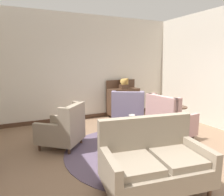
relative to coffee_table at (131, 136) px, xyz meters
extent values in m
plane|color=#896B51|center=(0.14, -0.30, -0.36)|extent=(8.97, 8.97, 0.00)
cube|color=silver|center=(0.14, 2.90, 1.27)|extent=(5.89, 0.08, 3.26)
cube|color=silver|center=(3.01, 0.66, 1.27)|extent=(0.08, 4.49, 3.26)
cube|color=#4C3323|center=(0.14, 2.85, -0.30)|extent=(5.73, 0.03, 0.12)
cylinder|color=#5B4C60|center=(0.14, 0.00, -0.35)|extent=(2.97, 2.97, 0.01)
cylinder|color=#4C3323|center=(0.00, 0.00, 0.06)|extent=(0.87, 0.87, 0.04)
cylinder|color=#4C3323|center=(0.00, 0.00, -0.14)|extent=(0.10, 0.10, 0.37)
cube|color=#4C3323|center=(0.22, 0.01, -0.33)|extent=(0.28, 0.07, 0.07)
cube|color=#4C3323|center=(-0.11, 0.19, -0.33)|extent=(0.19, 0.27, 0.07)
cube|color=#4C3323|center=(-0.11, -0.19, -0.33)|extent=(0.19, 0.27, 0.07)
cylinder|color=beige|center=(-0.01, -0.04, 0.09)|extent=(0.10, 0.10, 0.02)
ellipsoid|color=beige|center=(-0.01, -0.04, 0.23)|extent=(0.19, 0.19, 0.26)
cylinder|color=beige|center=(-0.01, -0.04, 0.40)|extent=(0.08, 0.08, 0.08)
torus|color=beige|center=(-0.01, -0.04, 0.44)|extent=(0.13, 0.13, 0.02)
cube|color=gray|center=(-0.31, -1.23, -0.08)|extent=(1.61, 1.06, 0.27)
cube|color=gray|center=(-0.26, -0.87, 0.35)|extent=(1.51, 0.35, 0.60)
cube|color=gray|center=(-0.64, -1.22, 0.10)|extent=(0.69, 0.73, 0.10)
cube|color=gray|center=(0.01, -1.31, 0.10)|extent=(0.69, 0.73, 0.10)
cube|color=gray|center=(-1.01, -1.18, 0.16)|extent=(0.22, 0.76, 0.22)
cube|color=gray|center=(0.37, -1.38, 0.16)|extent=(0.22, 0.76, 0.22)
cylinder|color=#4C3323|center=(0.29, -1.66, -0.29)|extent=(0.06, 0.06, 0.14)
cylinder|color=#4C3323|center=(-0.90, -0.79, -0.29)|extent=(0.06, 0.06, 0.14)
cylinder|color=#4C3323|center=(0.39, -0.98, -0.29)|extent=(0.06, 0.06, 0.14)
cube|color=tan|center=(1.25, 0.25, -0.06)|extent=(0.99, 0.96, 0.32)
cube|color=tan|center=(0.87, 0.20, 0.41)|extent=(0.25, 0.87, 0.63)
cube|color=tan|center=(1.01, -0.16, 0.49)|extent=(0.21, 0.12, 0.48)
cube|color=tan|center=(0.92, 0.59, 0.49)|extent=(0.21, 0.12, 0.48)
cube|color=tan|center=(1.34, -0.12, 0.20)|extent=(0.80, 0.20, 0.20)
cube|color=tan|center=(1.25, 0.63, 0.20)|extent=(0.80, 0.20, 0.20)
cylinder|color=#4C3323|center=(1.65, -0.05, -0.29)|extent=(0.06, 0.06, 0.14)
cylinder|color=#4C3323|center=(1.56, 0.64, -0.29)|extent=(0.06, 0.06, 0.14)
cylinder|color=#4C3323|center=(0.93, -0.14, -0.29)|extent=(0.06, 0.06, 0.14)
cylinder|color=#4C3323|center=(0.84, 0.55, -0.29)|extent=(0.06, 0.06, 0.14)
cube|color=gray|center=(-1.23, 0.91, -0.08)|extent=(1.13, 1.12, 0.28)
cube|color=gray|center=(-0.96, 0.68, 0.33)|extent=(0.59, 0.66, 0.54)
cube|color=gray|center=(-0.82, 0.99, 0.39)|extent=(0.22, 0.21, 0.41)
cube|color=gray|center=(-1.24, 0.50, 0.39)|extent=(0.22, 0.21, 0.41)
cube|color=gray|center=(-1.05, 1.19, 0.15)|extent=(0.63, 0.56, 0.18)
cube|color=gray|center=(-1.48, 0.70, 0.15)|extent=(0.63, 0.56, 0.18)
cylinder|color=#4C3323|center=(-1.30, 1.36, -0.29)|extent=(0.06, 0.06, 0.14)
cylinder|color=#4C3323|center=(-1.68, 0.91, -0.29)|extent=(0.06, 0.06, 0.14)
cylinder|color=#4C3323|center=(-0.78, 0.91, -0.29)|extent=(0.06, 0.06, 0.14)
cylinder|color=#4C3323|center=(-1.16, 0.47, -0.29)|extent=(0.06, 0.06, 0.14)
cube|color=slate|center=(0.65, 1.31, -0.06)|extent=(1.14, 1.18, 0.31)
cube|color=slate|center=(0.47, 0.98, 0.42)|extent=(0.77, 0.52, 0.65)
cube|color=slate|center=(0.82, 0.88, 0.49)|extent=(0.19, 0.22, 0.49)
cube|color=slate|center=(0.20, 1.23, 0.49)|extent=(0.19, 0.22, 0.49)
cube|color=slate|center=(0.99, 1.18, 0.19)|extent=(0.48, 0.74, 0.20)
cube|color=slate|center=(0.37, 1.52, 0.19)|extent=(0.48, 0.74, 0.20)
cylinder|color=#4C3323|center=(1.11, 1.47, -0.29)|extent=(0.06, 0.06, 0.14)
cylinder|color=#4C3323|center=(0.55, 1.79, -0.29)|extent=(0.06, 0.06, 0.14)
cylinder|color=#4C3323|center=(0.75, 0.83, -0.29)|extent=(0.06, 0.06, 0.14)
cylinder|color=#4C3323|center=(0.19, 1.15, -0.29)|extent=(0.06, 0.06, 0.14)
cylinder|color=#4C3323|center=(1.86, 0.69, 0.28)|extent=(0.46, 0.46, 0.03)
cylinder|color=#4C3323|center=(1.86, 0.69, -0.05)|extent=(0.07, 0.07, 0.62)
cylinder|color=#4C3323|center=(1.86, 0.69, -0.34)|extent=(0.30, 0.30, 0.04)
cube|color=#4C3323|center=(1.21, 2.60, 0.16)|extent=(1.07, 0.40, 0.84)
cube|color=#4C3323|center=(1.21, 2.78, 0.72)|extent=(1.07, 0.04, 0.28)
cube|color=#4C3323|center=(0.72, 2.45, -0.31)|extent=(0.06, 0.06, 0.10)
cube|color=#4C3323|center=(1.69, 2.45, -0.31)|extent=(0.06, 0.06, 0.10)
cube|color=#4C3323|center=(0.72, 2.75, -0.31)|extent=(0.06, 0.06, 0.10)
cube|color=#4C3323|center=(1.69, 2.75, -0.31)|extent=(0.06, 0.06, 0.10)
cube|color=#4C3323|center=(1.21, 2.58, 0.65)|extent=(0.24, 0.24, 0.14)
cone|color=#B28942|center=(1.27, 2.50, 0.86)|extent=(0.35, 0.43, 0.41)
camera|label=1|loc=(-2.04, -3.44, 1.49)|focal=33.28mm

